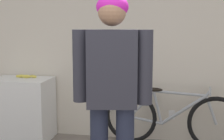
# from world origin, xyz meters

# --- Properties ---
(wall_back) EXTENTS (8.00, 0.07, 2.60)m
(wall_back) POSITION_xyz_m (0.00, 2.72, 1.30)
(wall_back) COLOR beige
(wall_back) RESTS_ON ground_plane
(side_shelf) EXTENTS (0.76, 0.52, 0.82)m
(side_shelf) POSITION_xyz_m (-1.40, 2.41, 0.41)
(side_shelf) COLOR white
(side_shelf) RESTS_ON ground_plane
(person) EXTENTS (0.66, 0.32, 1.74)m
(person) POSITION_xyz_m (0.03, 1.15, 1.04)
(person) COLOR #23283D
(person) RESTS_ON ground_plane
(bicycle) EXTENTS (1.72, 0.46, 0.75)m
(bicycle) POSITION_xyz_m (0.55, 2.47, 0.36)
(bicycle) COLOR black
(bicycle) RESTS_ON ground_plane
(banana) EXTENTS (0.31, 0.09, 0.04)m
(banana) POSITION_xyz_m (-1.35, 2.48, 0.84)
(banana) COLOR #EAD64C
(banana) RESTS_ON side_shelf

